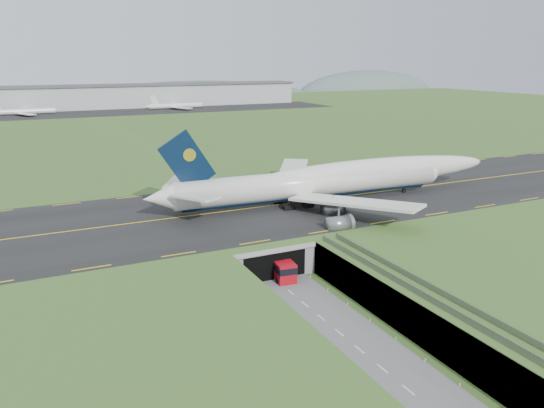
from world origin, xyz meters
TOP-DOWN VIEW (x-y plane):
  - ground at (0.00, 0.00)m, footprint 900.00×900.00m
  - airfield_deck at (0.00, 0.00)m, footprint 800.00×800.00m
  - trench_road at (0.00, -7.50)m, footprint 12.00×75.00m
  - taxiway at (0.00, 33.00)m, footprint 800.00×44.00m
  - tunnel_portal at (0.00, 16.71)m, footprint 17.00×22.30m
  - guideway at (11.00, -19.11)m, footprint 3.00×53.00m
  - jumbo_jet at (26.35, 30.54)m, footprint 86.61×57.03m
  - shuttle_tram at (1.54, 8.96)m, footprint 4.30×9.02m
  - cargo_terminal at (-0.25, 299.41)m, footprint 320.00×67.00m
  - distant_hills at (64.38, 430.00)m, footprint 700.00×91.00m

SIDE VIEW (x-z plane):
  - distant_hills at x=64.38m, z-range -34.00..26.00m
  - ground at x=0.00m, z-range 0.00..0.00m
  - trench_road at x=0.00m, z-range 0.00..0.20m
  - shuttle_tram at x=1.54m, z-range 0.16..3.68m
  - airfield_deck at x=0.00m, z-range 0.00..6.00m
  - tunnel_portal at x=0.00m, z-range 0.33..6.33m
  - guideway at x=11.00m, z-range 1.80..8.85m
  - taxiway at x=0.00m, z-range 6.00..6.18m
  - jumbo_jet at x=26.35m, z-range 1.62..20.51m
  - cargo_terminal at x=-0.25m, z-range 6.16..21.76m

